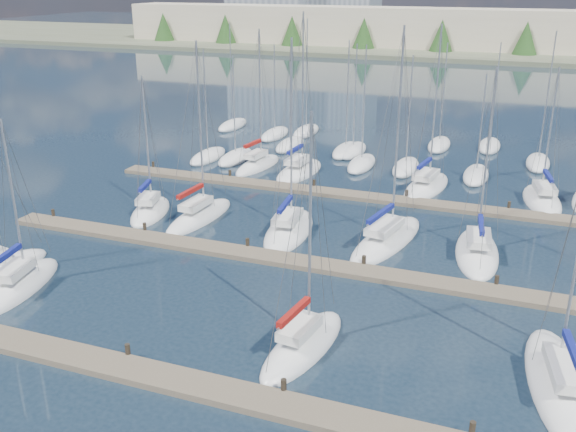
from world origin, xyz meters
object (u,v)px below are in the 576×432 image
(sailboat_h, at_px, (150,211))
(sailboat_j, at_px, (289,230))
(sailboat_p, at_px, (426,186))
(sailboat_i, at_px, (200,216))
(sailboat_b, at_px, (21,285))
(sailboat_l, at_px, (477,252))
(sailboat_f, at_px, (561,385))
(sailboat_q, at_px, (542,200))
(sailboat_o, at_px, (299,171))
(sailboat_d, at_px, (303,345))
(sailboat_n, at_px, (258,165))
(sailboat_k, at_px, (387,240))

(sailboat_h, distance_m, sailboat_j, 11.42)
(sailboat_j, bearing_deg, sailboat_p, 54.45)
(sailboat_i, xyz_separation_m, sailboat_b, (-4.42, -13.95, -0.02))
(sailboat_l, bearing_deg, sailboat_b, -156.44)
(sailboat_b, bearing_deg, sailboat_f, -10.02)
(sailboat_h, distance_m, sailboat_q, 31.45)
(sailboat_b, height_order, sailboat_p, sailboat_p)
(sailboat_p, bearing_deg, sailboat_h, -135.53)
(sailboat_o, bearing_deg, sailboat_i, -98.91)
(sailboat_l, height_order, sailboat_i, sailboat_i)
(sailboat_h, distance_m, sailboat_b, 13.60)
(sailboat_d, distance_m, sailboat_j, 15.29)
(sailboat_o, bearing_deg, sailboat_n, 177.73)
(sailboat_f, height_order, sailboat_n, sailboat_f)
(sailboat_i, relative_size, sailboat_d, 1.11)
(sailboat_i, bearing_deg, sailboat_d, -43.31)
(sailboat_f, distance_m, sailboat_b, 29.63)
(sailboat_o, relative_size, sailboat_k, 1.00)
(sailboat_n, bearing_deg, sailboat_j, -52.59)
(sailboat_b, height_order, sailboat_q, sailboat_q)
(sailboat_d, xyz_separation_m, sailboat_n, (-14.71, 28.60, 0.01))
(sailboat_i, bearing_deg, sailboat_q, 32.21)
(sailboat_l, bearing_deg, sailboat_i, 174.74)
(sailboat_o, distance_m, sailboat_q, 21.24)
(sailboat_d, relative_size, sailboat_q, 1.09)
(sailboat_q, distance_m, sailboat_n, 25.63)
(sailboat_b, distance_m, sailboat_n, 28.48)
(sailboat_l, distance_m, sailboat_i, 20.31)
(sailboat_d, height_order, sailboat_q, sailboat_d)
(sailboat_o, height_order, sailboat_n, sailboat_o)
(sailboat_i, xyz_separation_m, sailboat_d, (13.35, -14.24, -0.00))
(sailboat_d, distance_m, sailboat_k, 14.77)
(sailboat_o, height_order, sailboat_k, sailboat_k)
(sailboat_o, relative_size, sailboat_h, 1.35)
(sailboat_o, distance_m, sailboat_p, 11.85)
(sailboat_q, distance_m, sailboat_k, 16.19)
(sailboat_b, relative_size, sailboat_k, 0.71)
(sailboat_i, xyz_separation_m, sailboat_q, (24.25, 13.26, -0.02))
(sailboat_b, bearing_deg, sailboat_l, 18.97)
(sailboat_j, xyz_separation_m, sailboat_n, (-8.67, 14.55, 0.02))
(sailboat_b, bearing_deg, sailboat_h, 77.21)
(sailboat_l, bearing_deg, sailboat_h, 175.31)
(sailboat_f, distance_m, sailboat_p, 28.63)
(sailboat_i, relative_size, sailboat_o, 0.91)
(sailboat_o, distance_m, sailboat_d, 30.00)
(sailboat_l, relative_size, sailboat_b, 1.20)
(sailboat_o, distance_m, sailboat_k, 17.51)
(sailboat_d, bearing_deg, sailboat_f, 12.85)
(sailboat_d, height_order, sailboat_k, sailboat_k)
(sailboat_l, relative_size, sailboat_q, 1.12)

